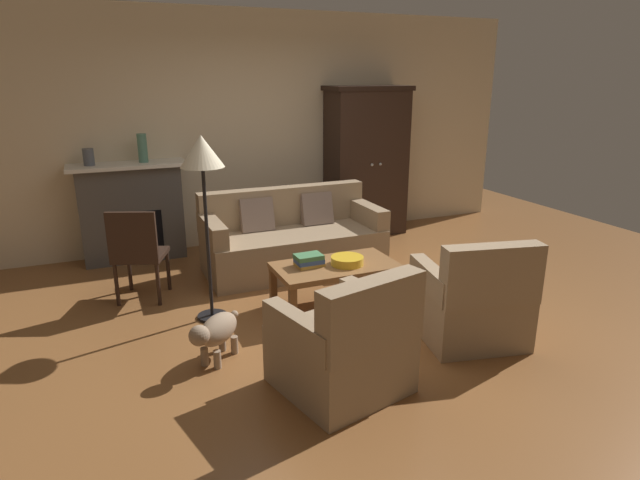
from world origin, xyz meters
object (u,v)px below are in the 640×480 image
object	(u,v)px
armchair_near_left	(345,348)
floor_lamp	(202,162)
armoire	(366,162)
side_chair_wooden	(137,250)
mantel_vase_jade	(142,148)
armchair_near_right	(472,303)
book_stack	(309,260)
fruit_bowl	(347,261)
dog	(216,331)
mantel_vase_slate	(89,157)
coffee_table	(335,270)
couch	(292,241)
fireplace	(132,211)

from	to	relation	value
armchair_near_left	floor_lamp	distance (m)	1.91
armoire	side_chair_wooden	distance (m)	3.28
armoire	side_chair_wooden	size ratio (longest dim) A/B	2.13
mantel_vase_jade	armchair_near_left	size ratio (longest dim) A/B	0.34
armchair_near_right	side_chair_wooden	xyz separation A→B (m)	(-2.37, 1.84, 0.20)
side_chair_wooden	floor_lamp	xyz separation A→B (m)	(0.53, -0.62, 0.87)
armchair_near_left	book_stack	bearing A→B (deg)	78.21
fruit_bowl	floor_lamp	distance (m)	1.53
fruit_bowl	armchair_near_left	distance (m)	1.35
book_stack	mantel_vase_jade	distance (m)	2.50
mantel_vase_jade	armoire	bearing A→B (deg)	-1.24
armoire	fruit_bowl	size ratio (longest dim) A/B	6.51
fruit_bowl	dog	size ratio (longest dim) A/B	0.64
mantel_vase_jade	dog	distance (m)	2.86
armchair_near_left	side_chair_wooden	world-z (taller)	side_chair_wooden
armchair_near_left	mantel_vase_jade	bearing A→B (deg)	104.46
book_stack	mantel_vase_slate	bearing A→B (deg)	129.40
dog	book_stack	bearing A→B (deg)	31.06
armchair_near_right	mantel_vase_slate	bearing A→B (deg)	130.71
armoire	floor_lamp	world-z (taller)	armoire
armoire	book_stack	bearing A→B (deg)	-128.94
coffee_table	mantel_vase_slate	xyz separation A→B (m)	(-1.94, 2.13, 0.85)
armchair_near_left	floor_lamp	world-z (taller)	floor_lamp
coffee_table	book_stack	world-z (taller)	book_stack
couch	mantel_vase_slate	bearing A→B (deg)	153.02
armoire	floor_lamp	xyz separation A→B (m)	(-2.48, -1.84, 0.41)
mantel_vase_jade	floor_lamp	distance (m)	1.92
side_chair_wooden	floor_lamp	distance (m)	1.19
mantel_vase_slate	floor_lamp	world-z (taller)	floor_lamp
coffee_table	side_chair_wooden	bearing A→B (deg)	152.45
armchair_near_left	floor_lamp	bearing A→B (deg)	111.50
mantel_vase_jade	floor_lamp	world-z (taller)	floor_lamp
dog	mantel_vase_slate	bearing A→B (deg)	105.13
armoire	couch	size ratio (longest dim) A/B	1.00
book_stack	armchair_near_left	xyz separation A→B (m)	(-0.27, -1.30, -0.16)
fireplace	fruit_bowl	distance (m)	2.75
armchair_near_right	floor_lamp	xyz separation A→B (m)	(-1.84, 1.22, 1.06)
couch	armchair_near_right	bearing A→B (deg)	-70.83
side_chair_wooden	fruit_bowl	bearing A→B (deg)	-27.43
mantel_vase_jade	armchair_near_right	xyz separation A→B (m)	(2.12, -3.12, -0.96)
side_chair_wooden	armchair_near_right	bearing A→B (deg)	-37.83
armoire	coffee_table	world-z (taller)	armoire
armchair_near_right	book_stack	bearing A→B (deg)	133.16
armoire	dog	world-z (taller)	armoire
fireplace	mantel_vase_jade	bearing A→B (deg)	-5.69
book_stack	armchair_near_left	bearing A→B (deg)	-101.79
coffee_table	mantel_vase_slate	bearing A→B (deg)	132.35
armoire	armchair_near_left	size ratio (longest dim) A/B	2.08
fireplace	mantel_vase_slate	distance (m)	0.75
coffee_table	dog	xyz separation A→B (m)	(-1.22, -0.54, -0.12)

